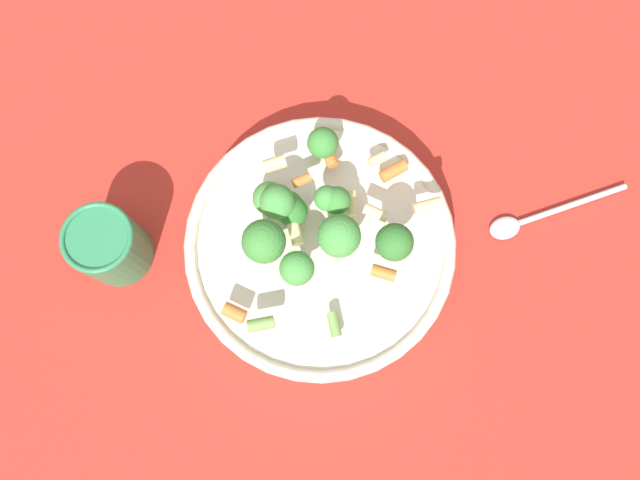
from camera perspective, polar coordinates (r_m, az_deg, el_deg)
name	(u,v)px	position (r m, az deg, el deg)	size (l,w,h in m)	color
ground_plane	(320,252)	(0.71, 0.00, -1.14)	(3.00, 3.00, 0.00)	#B72D23
bowl	(320,247)	(0.68, 0.00, -0.66)	(0.29, 0.29, 0.05)	beige
pasta_salad	(311,220)	(0.62, -0.79, 1.87)	(0.22, 0.20, 0.08)	#8CB766
cup	(109,246)	(0.70, -18.75, -0.50)	(0.07, 0.07, 0.08)	#2D7F51
spoon	(533,218)	(0.75, 18.88, 1.89)	(0.10, 0.16, 0.01)	silver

